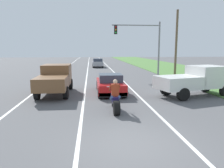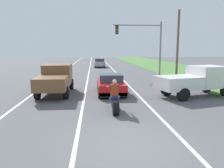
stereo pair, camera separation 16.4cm
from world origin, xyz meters
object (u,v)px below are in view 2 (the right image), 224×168
at_px(sports_car_red, 111,84).
at_px(traffic_light_mast_near, 146,40).
at_px(motorcycle_with_rider, 115,100).
at_px(distant_car_far_ahead, 100,63).
at_px(pickup_truck_left_lane_brown, 56,78).
at_px(pickup_truck_right_shoulder_white, 196,80).

xyz_separation_m(sports_car_red, traffic_light_mast_near, (4.46, 8.35, 3.41)).
distance_m(motorcycle_with_rider, distant_car_far_ahead, 27.34).
relative_size(motorcycle_with_rider, pickup_truck_left_lane_brown, 0.46).
relative_size(sports_car_red, pickup_truck_left_lane_brown, 0.90).
bearing_deg(pickup_truck_right_shoulder_white, distant_car_far_ahead, 102.98).
bearing_deg(traffic_light_mast_near, sports_car_red, -118.08).
height_order(sports_car_red, pickup_truck_right_shoulder_white, pickup_truck_right_shoulder_white).
relative_size(motorcycle_with_rider, pickup_truck_right_shoulder_white, 0.43).
xyz_separation_m(sports_car_red, distant_car_far_ahead, (-0.11, 22.71, 0.14)).
relative_size(sports_car_red, pickup_truck_right_shoulder_white, 0.84).
bearing_deg(sports_car_red, distant_car_far_ahead, 90.28).
height_order(motorcycle_with_rider, distant_car_far_ahead, motorcycle_with_rider).
height_order(pickup_truck_right_shoulder_white, traffic_light_mast_near, traffic_light_mast_near).
xyz_separation_m(motorcycle_with_rider, distant_car_far_ahead, (0.06, 27.34, 0.18)).
relative_size(motorcycle_with_rider, sports_car_red, 0.51).
relative_size(pickup_truck_left_lane_brown, traffic_light_mast_near, 0.80).
distance_m(pickup_truck_left_lane_brown, traffic_light_mast_near, 12.07).
bearing_deg(traffic_light_mast_near, distant_car_far_ahead, 107.65).
distance_m(sports_car_red, pickup_truck_right_shoulder_white, 5.70).
relative_size(pickup_truck_right_shoulder_white, distant_car_far_ahead, 1.29).
height_order(motorcycle_with_rider, traffic_light_mast_near, traffic_light_mast_near).
bearing_deg(pickup_truck_left_lane_brown, motorcycle_with_rider, -52.25).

